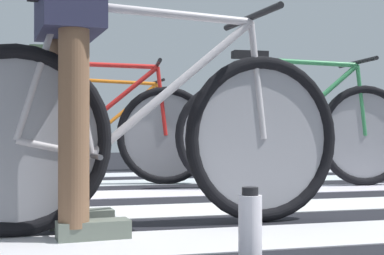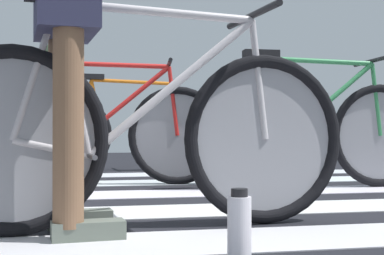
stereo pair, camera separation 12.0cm
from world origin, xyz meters
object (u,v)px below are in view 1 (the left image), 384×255
Objects in this scene: bicycle_1_of_4 at (148,133)px; bicycle_3_of_4 at (95,132)px; bicycle_4_of_4 at (111,131)px; cyclist_1_of_4 at (70,58)px; bicycle_2_of_4 at (298,132)px; water_bottle at (250,227)px; cyclist_3_of_4 at (50,97)px.

bicycle_3_of_4 is (-0.05, 1.89, 0.00)m from bicycle_1_of_4.
bicycle_4_of_4 is at bearing 85.99° from bicycle_3_of_4.
bicycle_1_of_4 is 1.67× the size of cyclist_1_of_4.
bicycle_2_of_4 is 1.44m from bicycle_3_of_4.
water_bottle is at bearing -77.07° from bicycle_3_of_4.
cyclist_1_of_4 is 1.95m from bicycle_3_of_4.
bicycle_3_of_4 reaches higher than water_bottle.
bicycle_2_of_4 is (1.60, 1.40, -0.29)m from cyclist_1_of_4.
water_bottle is at bearing -56.19° from cyclist_1_of_4.
cyclist_3_of_4 is (-0.31, 0.04, 0.25)m from bicycle_3_of_4.
cyclist_3_of_4 is at bearing 163.55° from bicycle_2_of_4.
bicycle_3_of_4 is at bearing -104.95° from bicycle_4_of_4.
cyclist_1_of_4 is 0.60× the size of bicycle_4_of_4.
cyclist_3_of_4 reaches higher than bicycle_1_of_4.
bicycle_2_of_4 is at bearing -64.28° from bicycle_4_of_4.
cyclist_1_of_4 is 0.60× the size of bicycle_2_of_4.
bicycle_1_of_4 and bicycle_3_of_4 have the same top height.
cyclist_1_of_4 is at bearing 180.00° from bicycle_1_of_4.
water_bottle is (0.24, -2.53, -0.28)m from bicycle_3_of_4.
cyclist_1_of_4 is 0.60× the size of bicycle_3_of_4.
cyclist_3_of_4 is (-0.05, 1.96, -0.04)m from cyclist_1_of_4.
bicycle_4_of_4 is (0.59, 1.35, -0.25)m from cyclist_3_of_4.
cyclist_1_of_4 is 3.36m from bicycle_4_of_4.
water_bottle is (0.19, -0.64, -0.28)m from bicycle_1_of_4.
cyclist_1_of_4 is 2.15m from bicycle_2_of_4.
bicycle_1_of_4 and bicycle_2_of_4 have the same top height.
cyclist_1_of_4 is at bearing 129.43° from water_bottle.
bicycle_2_of_4 is (1.29, 1.37, 0.00)m from bicycle_1_of_4.
bicycle_1_of_4 is 1.00× the size of bicycle_4_of_4.
bicycle_2_of_4 is at bearing 61.27° from water_bottle.
bicycle_3_of_4 is 2.55m from water_bottle.
cyclist_1_of_4 reaches higher than bicycle_1_of_4.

